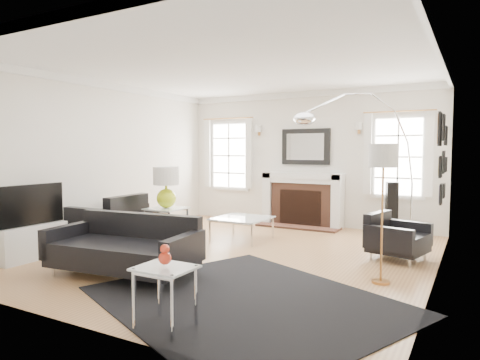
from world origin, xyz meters
The scene contains 25 objects.
floor centered at (0.00, 0.00, 0.00)m, with size 6.00×6.00×0.00m, color #A26F44.
back_wall centered at (0.00, 3.00, 1.40)m, with size 5.50×0.04×2.80m, color white.
front_wall centered at (0.00, -3.00, 1.40)m, with size 5.50×0.04×2.80m, color white.
left_wall centered at (-2.75, 0.00, 1.40)m, with size 0.04×6.00×2.80m, color white.
right_wall centered at (2.75, 0.00, 1.40)m, with size 0.04×6.00×2.80m, color white.
ceiling centered at (0.00, 0.00, 2.80)m, with size 5.50×6.00×0.02m, color white.
crown_molding centered at (0.00, 0.00, 2.74)m, with size 5.50×6.00×0.12m, color white.
fireplace centered at (0.00, 2.79, 0.54)m, with size 1.70×0.69×1.11m.
mantel_mirror centered at (0.00, 2.95, 1.65)m, with size 1.05×0.07×0.75m.
window_left centered at (-1.85, 2.95, 1.46)m, with size 1.24×0.15×1.62m.
window_right centered at (1.85, 2.95, 1.46)m, with size 1.24×0.15×1.62m.
gallery_wall centered at (2.72, 1.30, 1.53)m, with size 0.04×1.73×1.29m.
tv_unit centered at (-2.44, -1.70, 0.33)m, with size 0.35×1.00×1.09m.
area_rug centered at (1.09, -1.72, 0.01)m, with size 3.01×2.51×0.01m, color black.
sofa centered at (-0.69, -1.61, 0.34)m, with size 1.98×1.08×0.62m.
armchair_left centered at (-2.13, -0.45, 0.39)m, with size 0.98×1.07×0.70m.
armchair_right centered at (2.15, 0.87, 0.30)m, with size 0.89×0.95×0.55m.
coffee_table centered at (-0.42, 0.95, 0.37)m, with size 0.90×0.90×0.40m.
side_table_left centered at (-1.30, -0.04, 0.52)m, with size 0.57×0.57×0.63m.
nesting_table centered at (0.78, -2.65, 0.43)m, with size 0.50×0.42×0.55m.
gourd_lamp centered at (-1.30, -0.04, 1.02)m, with size 0.42×0.42×0.68m.
orange_vase centered at (0.78, -2.65, 0.65)m, with size 0.11×0.11×0.18m.
arc_floor_lamp centered at (1.37, 1.94, 1.44)m, with size 1.88×1.74×2.66m.
stick_floor_lamp centered at (2.20, -0.40, 1.43)m, with size 0.33×0.33×1.65m.
speaker_tower centered at (1.80, 2.65, 0.50)m, with size 0.20×0.20×0.99m, color black.
Camera 1 is at (3.15, -5.56, 1.58)m, focal length 32.00 mm.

